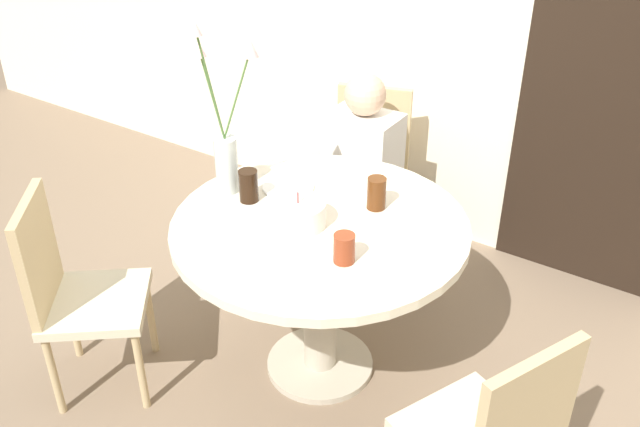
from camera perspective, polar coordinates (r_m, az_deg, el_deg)
ground_plane at (r=3.23m, az=0.00°, el=-12.10°), size 16.00×16.00×0.00m
wall_back at (r=3.65m, az=12.09°, el=16.14°), size 8.00×0.05×2.60m
doorway_panel at (r=3.51m, az=22.93°, el=8.99°), size 0.90×0.01×2.05m
dining_table at (r=2.84m, az=0.00°, el=-3.23°), size 1.16×1.16×0.75m
chair_far_back at (r=3.72m, az=3.90°, el=3.85°), size 0.51×0.51×0.90m
chair_near_front at (r=3.00m, az=-19.22°, el=-5.59°), size 0.56×0.56×0.90m
birthday_cake at (r=2.72m, az=-1.76°, el=-0.02°), size 0.21×0.21×0.14m
flower_vase at (r=2.89m, az=-7.58°, el=5.64°), size 0.21×0.25×0.75m
side_plate at (r=2.99m, az=-2.56°, el=2.13°), size 0.22×0.22×0.01m
drink_glass_0 at (r=2.83m, az=4.54°, el=1.63°), size 0.08×0.08×0.13m
drink_glass_1 at (r=2.89m, az=-5.74°, el=2.22°), size 0.08×0.08×0.13m
drink_glass_2 at (r=2.52m, az=1.95°, el=-2.80°), size 0.08×0.08×0.11m
person_guest at (r=3.59m, az=3.39°, el=2.61°), size 0.34×0.24×1.06m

